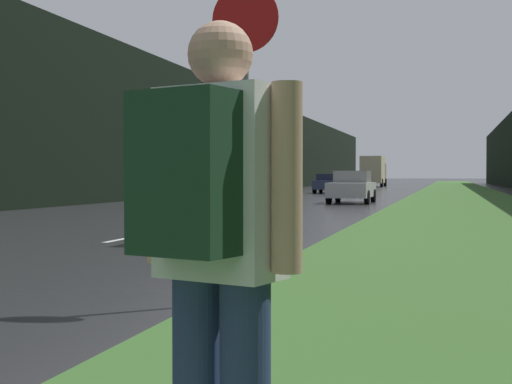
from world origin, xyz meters
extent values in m
cube|color=#386028|center=(6.82, 40.00, 0.01)|extent=(6.00, 240.00, 0.02)
cube|color=silver|center=(0.00, 15.05, 0.00)|extent=(0.12, 3.00, 0.01)
cube|color=silver|center=(0.00, 22.05, 0.00)|extent=(0.12, 3.00, 0.01)
cube|color=black|center=(-9.82, 50.00, 3.77)|extent=(2.00, 140.00, 7.55)
cylinder|color=slate|center=(4.20, 8.33, 1.21)|extent=(0.07, 0.07, 2.42)
cylinder|color=#B71414|center=(4.20, 8.33, 2.75)|extent=(0.66, 0.02, 0.66)
cube|color=white|center=(5.37, 3.96, 1.21)|extent=(0.46, 0.34, 0.64)
sphere|color=tan|center=(5.37, 3.96, 1.64)|extent=(0.22, 0.22, 0.22)
cylinder|color=tan|center=(5.12, 4.03, 1.23)|extent=(0.10, 0.10, 0.61)
cylinder|color=tan|center=(5.61, 3.89, 1.23)|extent=(0.10, 0.10, 0.61)
cube|color=#193823|center=(5.31, 3.76, 1.24)|extent=(0.36, 0.26, 0.51)
cube|color=#4C514C|center=(1.91, 15.32, 0.66)|extent=(1.84, 4.06, 0.74)
cube|color=#2D302D|center=(1.91, 15.53, 1.30)|extent=(1.56, 1.83, 0.54)
cylinder|color=black|center=(2.78, 14.06, 0.33)|extent=(0.20, 0.65, 0.65)
cylinder|color=black|center=(1.03, 14.06, 0.33)|extent=(0.20, 0.65, 0.65)
cylinder|color=black|center=(2.78, 16.58, 0.33)|extent=(0.20, 0.65, 0.65)
cylinder|color=black|center=(1.03, 16.58, 0.33)|extent=(0.20, 0.65, 0.65)
cube|color=#BCBCBC|center=(1.91, 33.61, 0.59)|extent=(1.74, 4.25, 0.64)
cube|color=slate|center=(1.91, 33.83, 1.18)|extent=(1.48, 1.91, 0.53)
cylinder|color=black|center=(2.73, 32.30, 0.30)|extent=(0.20, 0.60, 0.60)
cylinder|color=black|center=(1.08, 32.30, 0.30)|extent=(0.20, 0.60, 0.60)
cylinder|color=black|center=(2.73, 34.93, 0.30)|extent=(0.20, 0.60, 0.60)
cylinder|color=black|center=(1.08, 34.93, 0.30)|extent=(0.20, 0.60, 0.60)
cube|color=#2D3856|center=(-1.91, 50.97, 0.59)|extent=(1.81, 4.02, 0.62)
cube|color=#1B2134|center=(-1.91, 50.77, 1.12)|extent=(1.54, 1.81, 0.43)
cylinder|color=black|center=(-2.77, 52.22, 0.31)|extent=(0.20, 0.62, 0.62)
cylinder|color=black|center=(-1.05, 52.22, 0.31)|extent=(0.20, 0.62, 0.62)
cylinder|color=black|center=(-2.77, 49.72, 0.31)|extent=(0.20, 0.62, 0.62)
cylinder|color=black|center=(-1.05, 49.72, 0.31)|extent=(0.20, 0.62, 0.62)
cube|color=#6E684F|center=(-1.91, 83.14, 1.49)|extent=(2.18, 2.31, 2.18)
cube|color=tan|center=(-1.91, 79.71, 1.86)|extent=(2.29, 4.56, 2.90)
cylinder|color=black|center=(-3.00, 82.91, 0.45)|extent=(0.28, 0.90, 0.90)
cylinder|color=black|center=(-0.82, 82.91, 0.45)|extent=(0.28, 0.90, 0.90)
cylinder|color=black|center=(-3.00, 78.57, 0.45)|extent=(0.28, 0.90, 0.90)
cylinder|color=black|center=(-0.82, 78.57, 0.45)|extent=(0.28, 0.90, 0.90)
camera|label=1|loc=(6.11, 1.68, 1.24)|focal=50.00mm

